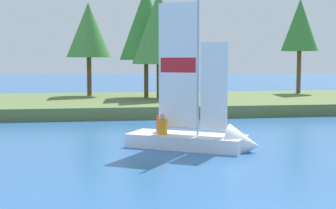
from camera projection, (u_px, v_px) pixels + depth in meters
shore_bank at (141, 103)px, 30.82m from camera, size 80.00×11.75×0.65m
shoreline_tree_left at (89, 30)px, 32.66m from camera, size 3.02×3.02×6.31m
shoreline_tree_midleft at (146, 23)px, 31.08m from camera, size 3.43×3.43×7.14m
shoreline_tree_centre at (159, 27)px, 29.76m from camera, size 3.35×3.35×6.70m
shoreline_tree_midright at (300, 25)px, 35.21m from camera, size 2.67×2.67×6.88m
sailboat at (207, 138)px, 16.73m from camera, size 4.71×3.65×6.18m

